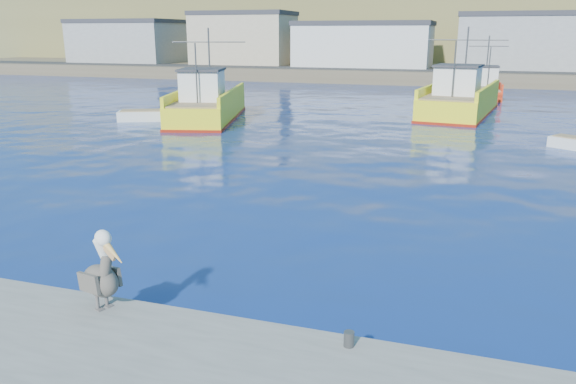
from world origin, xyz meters
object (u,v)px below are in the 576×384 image
Objects in this scene: boat_orange at (485,88)px; pelican at (102,275)px; trawler_yellow_a at (207,105)px; skiff_left at (149,116)px; trawler_yellow_b at (459,100)px.

boat_orange is 49.91m from pelican.
trawler_yellow_a is 4.27m from skiff_left.
pelican is (15.16, -26.55, 0.97)m from skiff_left.
boat_orange is at bearing 47.22° from trawler_yellow_a.
trawler_yellow_a is 30.31m from pelican.
boat_orange reaches higher than pelican.
trawler_yellow_a reaches higher than pelican.
boat_orange is 1.54× the size of skiff_left.
trawler_yellow_b is 12.69m from boat_orange.
trawler_yellow_b is at bearing 26.17° from trawler_yellow_a.
trawler_yellow_a is 1.75× the size of boat_orange.
trawler_yellow_b is 37.22m from pelican.
trawler_yellow_a is 6.87× the size of pelican.
pelican is at bearing -60.27° from skiff_left.
boat_orange is (19.51, 21.08, -0.10)m from trawler_yellow_a.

